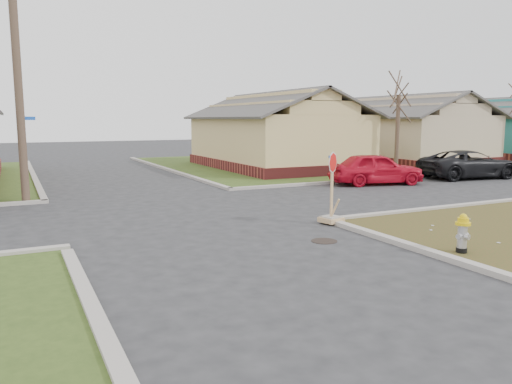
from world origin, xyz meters
name	(u,v)px	position (x,y,z in m)	size (l,w,h in m)	color
ground	(234,247)	(0.00, 0.00, 0.00)	(120.00, 120.00, 0.00)	#27272A
verge_far_right	(406,159)	(22.00, 18.00, 0.03)	(37.00, 19.00, 0.05)	#324619
curbs	(172,212)	(0.00, 5.00, 0.00)	(80.00, 40.00, 0.12)	#A29A92
manhole	(324,241)	(2.20, -0.50, 0.01)	(0.64, 0.64, 0.01)	black
side_house_yellow	(275,132)	(10.00, 16.50, 2.19)	(7.60, 11.60, 4.70)	maroon
side_house_tan	(401,130)	(20.00, 16.50, 2.19)	(7.60, 11.60, 4.70)	maroon
side_house_teal	(499,129)	(30.00, 16.50, 2.19)	(7.60, 11.60, 4.70)	maroon
utility_pole	(17,69)	(-4.20, 8.90, 4.66)	(1.80, 0.28, 9.00)	#49342A
tree_mid_right	(397,135)	(14.00, 10.20, 2.15)	(0.22, 0.22, 4.20)	#49342A
fire_hydrant	(463,231)	(4.24, -2.86, 0.53)	(0.33, 0.33, 0.88)	black
stop_sign	(331,207)	(3.54, 1.14, 0.49)	(0.57, 0.56, 2.02)	tan
red_sedan	(376,169)	(10.40, 7.49, 0.73)	(1.72, 4.26, 1.45)	red
dark_pickup	(469,164)	(16.23, 7.37, 0.71)	(2.34, 5.07, 1.41)	black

